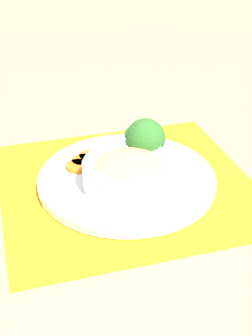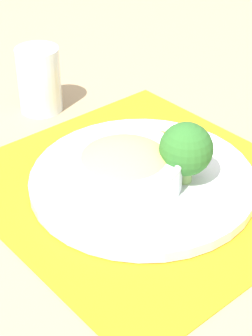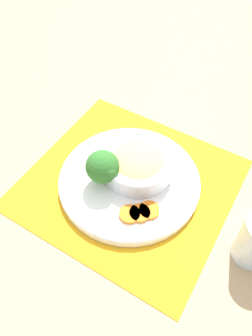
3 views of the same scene
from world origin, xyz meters
The scene contains 9 objects.
ground_plane centered at (0.00, 0.00, 0.00)m, with size 4.00×4.00×0.00m, color tan.
placemat centered at (0.00, 0.00, 0.00)m, with size 0.47×0.44×0.00m.
plate centered at (0.00, 0.00, 0.02)m, with size 0.33×0.33×0.02m.
bowl centered at (-0.01, -0.03, 0.05)m, with size 0.17×0.17×0.06m.
broccoli_floret centered at (0.05, 0.04, 0.07)m, with size 0.08×0.08×0.09m.
carrot_slice_near centered at (-0.05, 0.08, 0.02)m, with size 0.05×0.05×0.01m.
carrot_slice_middle centered at (-0.07, 0.07, 0.02)m, with size 0.05×0.05×0.01m.
carrot_slice_far centered at (-0.08, 0.05, 0.02)m, with size 0.05×0.05×0.01m.
water_glass centered at (-0.30, 0.03, 0.05)m, with size 0.08×0.08×0.12m.
Camera 2 is at (0.48, -0.46, 0.48)m, focal length 60.00 mm.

